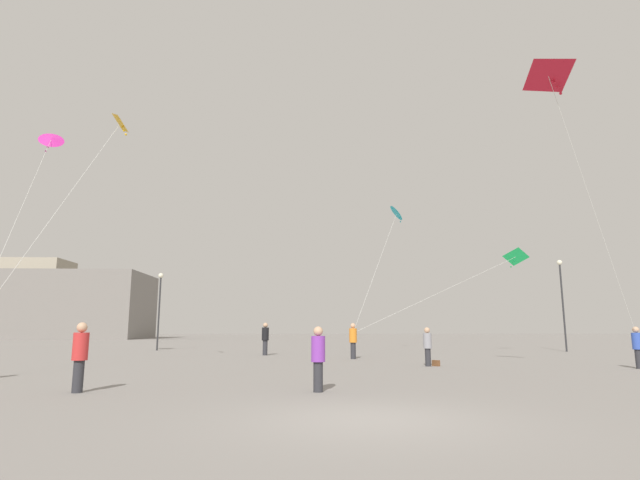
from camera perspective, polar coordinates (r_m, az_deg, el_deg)
ground_plane at (r=9.12m, az=5.66°, el=-19.48°), size 300.00×300.00×0.00m
person_in_grey at (r=21.78m, az=12.01°, el=-11.46°), size 0.34×0.34×1.58m
person_in_blue at (r=23.49m, az=32.11°, el=-10.02°), size 0.35×0.35×1.60m
person_in_purple at (r=12.75m, az=-0.21°, el=-12.89°), size 0.34×0.34×1.57m
person_in_orange at (r=26.51m, az=3.74°, el=-11.08°), size 0.39×0.39×1.81m
person_in_red at (r=13.91m, az=-25.39°, el=-11.49°), size 0.36×0.36×1.67m
person_in_black at (r=30.19m, az=-6.18°, el=-10.84°), size 0.41×0.41×1.87m
kite_cyan_diamond at (r=36.93m, az=8.65°, el=3.04°), size 4.77×9.67×9.07m
kite_emerald_delta at (r=36.37m, az=20.89°, el=-1.92°), size 12.59×7.23×5.44m
kite_crimson_delta at (r=20.42m, az=24.45°, el=16.18°), size 5.09×4.22×9.41m
kite_amber_delta at (r=25.16m, az=-21.66°, el=11.83°), size 2.17×7.17×9.80m
kite_magenta_diamond at (r=31.78m, az=-28.01°, el=9.92°), size 4.52×11.96×11.04m
building_centre_hall at (r=88.18m, az=-26.64°, el=-6.65°), size 23.93×14.34×9.99m
lamppost_east at (r=38.67m, az=25.56°, el=-5.24°), size 0.36×0.36×6.22m
lamppost_west at (r=38.61m, az=-17.59°, el=-6.33°), size 0.36×0.36×5.52m
handbag_beside_flyer at (r=22.00m, az=12.92°, el=-13.35°), size 0.30×0.34×0.24m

